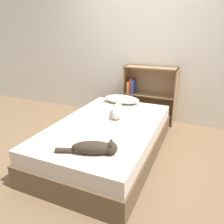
{
  "coord_description": "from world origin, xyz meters",
  "views": [
    {
      "loc": [
        1.06,
        -2.3,
        1.54
      ],
      "look_at": [
        0.0,
        0.15,
        0.54
      ],
      "focal_mm": 35.0,
      "sensor_mm": 36.0,
      "label": 1
    }
  ],
  "objects_px": {
    "pillow": "(122,99)",
    "cat_dark": "(95,148)",
    "bookshelf": "(148,94)",
    "bed": "(107,139)",
    "cat_light": "(117,110)"
  },
  "relations": [
    {
      "from": "bookshelf",
      "to": "cat_dark",
      "type": "bearing_deg",
      "value": -89.27
    },
    {
      "from": "pillow",
      "to": "cat_dark",
      "type": "xyz_separation_m",
      "value": [
        0.33,
        -1.55,
        0.0
      ]
    },
    {
      "from": "cat_dark",
      "to": "bookshelf",
      "type": "height_order",
      "value": "bookshelf"
    },
    {
      "from": "pillow",
      "to": "bed",
      "type": "bearing_deg",
      "value": -81.33
    },
    {
      "from": "bookshelf",
      "to": "cat_light",
      "type": "bearing_deg",
      "value": -98.58
    },
    {
      "from": "cat_light",
      "to": "bookshelf",
      "type": "xyz_separation_m",
      "value": [
        0.16,
        1.05,
        -0.01
      ]
    },
    {
      "from": "bed",
      "to": "cat_light",
      "type": "relative_size",
      "value": 3.35
    },
    {
      "from": "pillow",
      "to": "bookshelf",
      "type": "bearing_deg",
      "value": 58.99
    },
    {
      "from": "pillow",
      "to": "cat_dark",
      "type": "height_order",
      "value": "cat_dark"
    },
    {
      "from": "cat_dark",
      "to": "bookshelf",
      "type": "xyz_separation_m",
      "value": [
        -0.03,
        2.05,
        -0.0
      ]
    },
    {
      "from": "pillow",
      "to": "cat_light",
      "type": "bearing_deg",
      "value": -75.13
    },
    {
      "from": "cat_dark",
      "to": "bookshelf",
      "type": "bearing_deg",
      "value": 70.22
    },
    {
      "from": "bed",
      "to": "cat_light",
      "type": "xyz_separation_m",
      "value": [
        0.01,
        0.31,
        0.29
      ]
    },
    {
      "from": "bed",
      "to": "bookshelf",
      "type": "xyz_separation_m",
      "value": [
        0.17,
        1.35,
        0.28
      ]
    },
    {
      "from": "bed",
      "to": "cat_light",
      "type": "bearing_deg",
      "value": 87.29
    }
  ]
}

